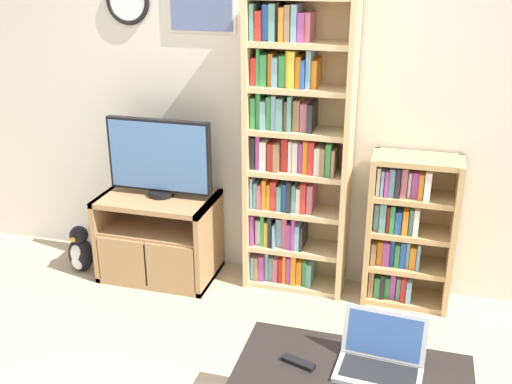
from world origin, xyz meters
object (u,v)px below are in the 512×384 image
bookshelf_tall (292,152)px  laptop (381,357)px  television (159,158)px  coffee_table (352,382)px  penguin_figurine (80,251)px  remote_near_laptop (298,362)px  tv_stand (159,236)px  bookshelf_short (405,230)px

bookshelf_tall → laptop: bookshelf_tall is taller
bookshelf_tall → television: bearing=-172.6°
coffee_table → penguin_figurine: 2.49m
remote_near_laptop → bookshelf_tall: bearing=-148.4°
bookshelf_tall → tv_stand: bearing=-170.8°
television → remote_near_laptop: 1.92m
tv_stand → laptop: bearing=-37.2°
laptop → remote_near_laptop: bearing=-165.3°
penguin_figurine → television: bearing=11.8°
television → penguin_figurine: (-0.62, -0.13, -0.74)m
television → coffee_table: bearing=-41.9°
tv_stand → laptop: 2.10m
laptop → penguin_figurine: 2.57m
coffee_table → television: bearing=138.1°
coffee_table → penguin_figurine: (-2.15, 1.24, -0.24)m
bookshelf_tall → laptop: (0.73, -1.41, -0.47)m
tv_stand → penguin_figurine: (-0.60, -0.10, -0.15)m
television → bookshelf_tall: bearing=7.4°
tv_stand → coffee_table: bearing=-40.7°
television → bookshelf_tall: (0.91, 0.12, 0.08)m
bookshelf_short → penguin_figurine: 2.34m
bookshelf_tall → penguin_figurine: bookshelf_tall is taller
television → laptop: television is taller
tv_stand → remote_near_laptop: bearing=-45.6°
bookshelf_short → penguin_figurine: bearing=-174.0°
bookshelf_tall → penguin_figurine: bearing=-170.8°
tv_stand → laptop: size_ratio=2.03×
tv_stand → bookshelf_tall: bookshelf_tall is taller
coffee_table → remote_near_laptop: size_ratio=6.35×
tv_stand → penguin_figurine: size_ratio=2.27×
tv_stand → coffee_table: size_ratio=0.76×
bookshelf_tall → coffee_table: size_ratio=1.89×
bookshelf_tall → remote_near_laptop: 1.61m
television → bookshelf_short: bearing=3.8°
coffee_table → laptop: size_ratio=2.66×
television → penguin_figurine: size_ratio=2.10×
laptop → remote_near_laptop: size_ratio=2.39×
coffee_table → laptop: bearing=31.7°
bookshelf_tall → remote_near_laptop: bookshelf_tall is taller
bookshelf_short → tv_stand: bearing=-175.1°
remote_near_laptop → penguin_figurine: remote_near_laptop is taller
tv_stand → bookshelf_tall: bearing=9.2°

